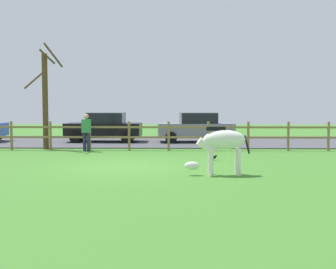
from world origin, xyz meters
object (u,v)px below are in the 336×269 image
(parked_car_grey, at_px, (196,127))
(visitor_near_fence, at_px, (86,131))
(bare_tree, at_px, (45,98))
(crow_on_grass, at_px, (214,157))
(zebra, at_px, (221,143))
(parked_car_black, at_px, (104,127))

(parked_car_grey, relative_size, visitor_near_fence, 2.51)
(bare_tree, bearing_deg, crow_on_grass, -27.57)
(zebra, bearing_deg, visitor_near_fence, 130.38)
(zebra, distance_m, parked_car_grey, 10.47)
(crow_on_grass, xyz_separation_m, visitor_near_fence, (-5.32, 2.98, 0.78))
(crow_on_grass, xyz_separation_m, parked_car_grey, (-0.34, 7.27, 0.72))
(zebra, relative_size, parked_car_grey, 0.47)
(bare_tree, relative_size, visitor_near_fence, 2.89)
(zebra, distance_m, parked_car_black, 11.74)
(zebra, relative_size, visitor_near_fence, 1.18)
(zebra, height_order, parked_car_grey, parked_car_grey)
(parked_car_black, height_order, visitor_near_fence, visitor_near_fence)
(crow_on_grass, distance_m, parked_car_black, 9.05)
(bare_tree, xyz_separation_m, zebra, (7.31, -7.05, -1.41))
(parked_car_black, distance_m, visitor_near_fence, 4.34)
(crow_on_grass, bearing_deg, parked_car_grey, 92.65)
(parked_car_grey, height_order, visitor_near_fence, visitor_near_fence)
(parked_car_black, distance_m, parked_car_grey, 4.93)
(crow_on_grass, relative_size, parked_car_black, 0.05)
(zebra, bearing_deg, crow_on_grass, 88.96)
(bare_tree, distance_m, visitor_near_fence, 2.65)
(parked_car_grey, bearing_deg, visitor_near_fence, -139.27)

